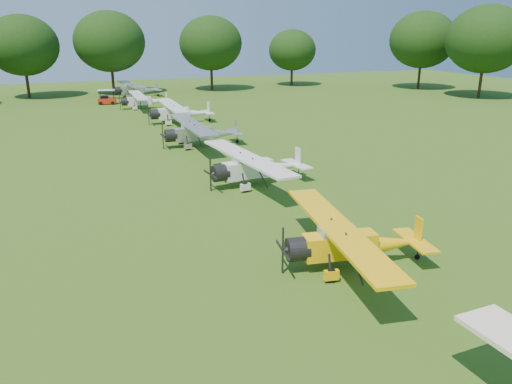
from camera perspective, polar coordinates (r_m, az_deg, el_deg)
ground at (r=31.51m, az=-0.66°, el=-0.32°), size 160.00×160.00×0.00m
tree_belt at (r=31.55m, az=5.45°, el=14.52°), size 137.36×130.27×14.52m
aircraft_2 at (r=22.11m, az=10.76°, el=-5.48°), size 6.74×10.67×2.10m
aircraft_3 at (r=33.34m, az=-0.12°, el=3.03°), size 7.08×11.26×2.21m
aircraft_4 at (r=45.00m, az=-6.50°, el=6.90°), size 7.19×11.41×2.26m
aircraft_5 at (r=56.70m, az=-8.87°, el=9.11°), size 7.22×11.47×2.27m
aircraft_6 at (r=68.32m, az=-12.81°, el=10.26°), size 6.45×10.26×2.03m
aircraft_7 at (r=80.37m, az=-13.65°, el=11.42°), size 7.28×11.57×2.27m
golf_cart at (r=73.72m, az=-16.71°, el=10.09°), size 2.59×1.90×2.00m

